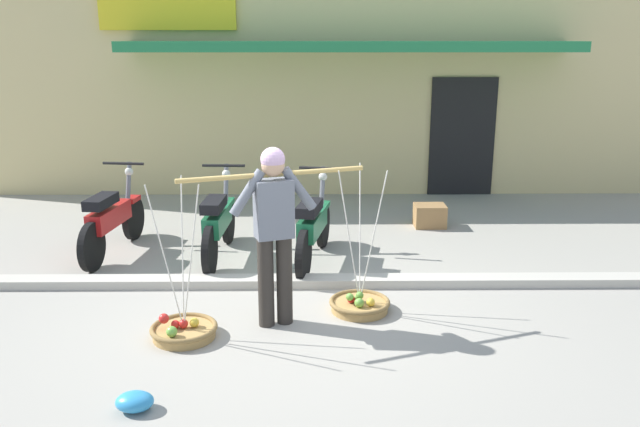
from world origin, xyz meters
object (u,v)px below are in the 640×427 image
(fruit_basket_right_side, at_px, (183,330))
(motorcycle_third_in_row, at_px, (313,227))
(wooden_crate, at_px, (430,216))
(motorcycle_second_in_row, at_px, (219,223))
(plastic_litter_bag, at_px, (135,402))
(fruit_basket_left_side, at_px, (360,304))
(motorcycle_nearest_shop, at_px, (112,220))
(fruit_vendor, at_px, (274,225))

(fruit_basket_right_side, xyz_separation_m, motorcycle_third_in_row, (1.18, 1.99, 0.38))
(wooden_crate, bearing_deg, motorcycle_second_in_row, -154.35)
(motorcycle_third_in_row, height_order, plastic_litter_bag, motorcycle_third_in_row)
(wooden_crate, bearing_deg, fruit_basket_left_side, -112.37)
(motorcycle_second_in_row, bearing_deg, fruit_basket_left_side, -44.78)
(motorcycle_second_in_row, height_order, motorcycle_third_in_row, same)
(fruit_basket_left_side, distance_m, fruit_basket_right_side, 1.73)
(fruit_basket_left_side, bearing_deg, motorcycle_nearest_shop, 149.28)
(motorcycle_nearest_shop, distance_m, motorcycle_third_in_row, 2.52)
(fruit_vendor, distance_m, motorcycle_third_in_row, 1.82)
(fruit_vendor, relative_size, wooden_crate, 3.85)
(motorcycle_nearest_shop, bearing_deg, plastic_litter_bag, -71.15)
(motorcycle_third_in_row, bearing_deg, motorcycle_nearest_shop, 172.38)
(motorcycle_nearest_shop, bearing_deg, motorcycle_second_in_row, -6.71)
(fruit_basket_left_side, height_order, plastic_litter_bag, fruit_basket_left_side)
(fruit_vendor, distance_m, fruit_basket_right_side, 1.25)
(fruit_vendor, relative_size, plastic_litter_bag, 6.05)
(fruit_vendor, bearing_deg, motorcycle_third_in_row, 78.10)
(motorcycle_nearest_shop, xyz_separation_m, wooden_crate, (4.17, 1.20, -0.29))
(plastic_litter_bag, bearing_deg, wooden_crate, 57.65)
(fruit_basket_right_side, relative_size, motorcycle_third_in_row, 0.81)
(fruit_basket_left_side, xyz_separation_m, fruit_basket_right_side, (-1.64, -0.57, 0.00))
(fruit_basket_right_side, bearing_deg, motorcycle_second_in_row, 89.35)
(motorcycle_third_in_row, bearing_deg, fruit_basket_right_side, -120.63)
(fruit_basket_right_side, distance_m, plastic_litter_bag, 1.18)
(plastic_litter_bag, bearing_deg, motorcycle_second_in_row, 87.43)
(fruit_basket_right_side, relative_size, wooden_crate, 3.30)
(fruit_vendor, distance_m, fruit_basket_left_side, 1.25)
(fruit_basket_right_side, xyz_separation_m, plastic_litter_bag, (-0.13, -1.18, -0.01))
(fruit_basket_right_side, height_order, motorcycle_nearest_shop, fruit_basket_right_side)
(fruit_basket_left_side, xyz_separation_m, motorcycle_third_in_row, (-0.46, 1.42, 0.38))
(fruit_vendor, xyz_separation_m, plastic_litter_bag, (-0.95, -1.46, -0.91))
(motorcycle_nearest_shop, relative_size, plastic_litter_bag, 6.49)
(plastic_litter_bag, bearing_deg, motorcycle_third_in_row, 67.61)
(motorcycle_second_in_row, relative_size, motorcycle_third_in_row, 1.01)
(fruit_vendor, xyz_separation_m, fruit_basket_right_side, (-0.82, -0.29, -0.90))
(fruit_basket_left_side, relative_size, motorcycle_nearest_shop, 0.80)
(fruit_vendor, distance_m, motorcycle_nearest_shop, 3.00)
(fruit_vendor, relative_size, motorcycle_second_in_row, 0.93)
(fruit_basket_left_side, bearing_deg, wooden_crate, 67.63)
(fruit_basket_left_side, xyz_separation_m, motorcycle_second_in_row, (-1.61, 1.60, 0.38))
(fruit_basket_right_side, xyz_separation_m, motorcycle_second_in_row, (0.02, 2.17, 0.38))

